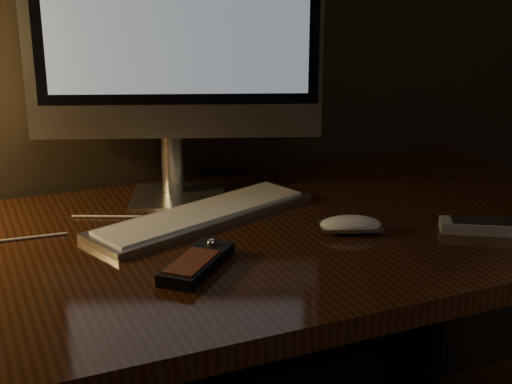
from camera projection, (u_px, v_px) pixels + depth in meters
name	position (u px, v px, depth m)	size (l,w,h in m)	color
desk	(211.00, 284.00, 1.41)	(1.60, 0.75, 0.75)	#361A0C
monitor	(173.00, 22.00, 1.39)	(0.56, 0.25, 0.62)	silver
keyboard	(203.00, 214.00, 1.39)	(0.48, 0.13, 0.02)	silver
mouse	(350.00, 227.00, 1.32)	(0.11, 0.06, 0.02)	white
media_remote	(197.00, 263.00, 1.15)	(0.16, 0.16, 0.03)	black
tv_remote	(496.00, 226.00, 1.31)	(0.20, 0.15, 0.03)	gray
cable	(67.00, 231.00, 1.32)	(0.01, 0.01, 0.58)	white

